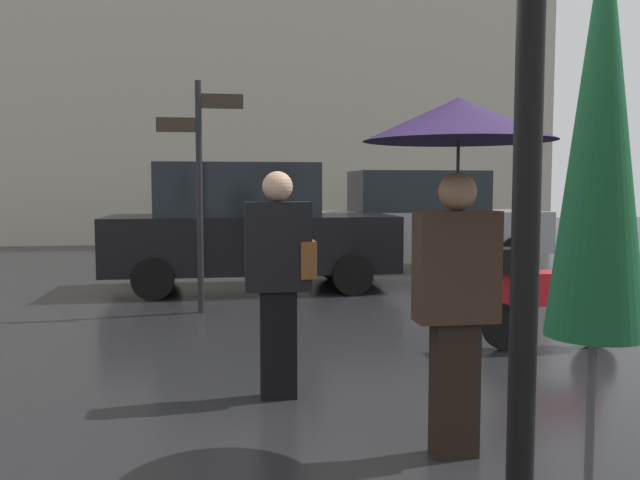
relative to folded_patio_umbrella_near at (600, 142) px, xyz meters
name	(u,v)px	position (x,y,z in m)	size (l,w,h in m)	color
folded_patio_umbrella_near	(600,142)	(0.00, 0.00, 0.00)	(0.36, 0.36, 2.62)	black
pedestrian_with_umbrella	(458,169)	(0.01, 1.48, -0.06)	(1.12, 1.12, 2.12)	black
pedestrian_with_bag	(280,271)	(-0.93, 2.72, -0.80)	(0.53, 0.24, 1.72)	black
parked_scooter	(547,293)	(1.83, 3.86, -1.22)	(1.41, 0.32, 1.23)	black
parked_car_left	(247,227)	(-0.96, 8.22, -0.79)	(4.44, 1.95, 1.96)	black
parked_car_right	(424,219)	(2.58, 10.34, -0.80)	(4.50, 1.85, 1.91)	gray
street_signpost	(200,173)	(-1.62, 6.29, 0.01)	(1.08, 0.08, 2.93)	black
building_block	(237,29)	(-0.82, 18.13, 4.52)	(18.67, 3.07, 12.59)	#B2A893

